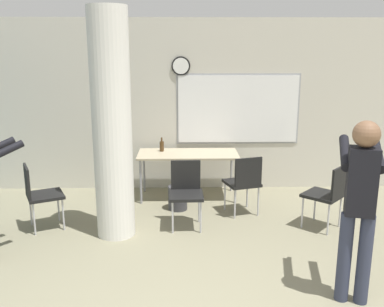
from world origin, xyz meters
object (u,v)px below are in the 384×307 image
object	(u,v)px
folding_table	(188,156)
person_playing_side	(360,198)
chair_mid_room	(328,192)
chair_near_pillar	(39,192)
bottle_on_table	(162,146)
chair_table_front	(186,189)
chair_table_right	(244,180)

from	to	relation	value
folding_table	person_playing_side	world-z (taller)	person_playing_side
folding_table	chair_mid_room	xyz separation A→B (m)	(1.80, -1.30, -0.16)
person_playing_side	chair_near_pillar	bearing A→B (deg)	153.53
folding_table	bottle_on_table	size ratio (longest dim) A/B	6.99
folding_table	chair_table_front	distance (m)	1.16
bottle_on_table	chair_near_pillar	size ratio (longest dim) A/B	0.26
folding_table	chair_near_pillar	size ratio (longest dim) A/B	1.80
chair_table_right	chair_mid_room	bearing A→B (deg)	-27.11
folding_table	chair_table_right	distance (m)	1.11
bottle_on_table	chair_near_pillar	distance (m)	2.06
chair_table_front	person_playing_side	bearing A→B (deg)	-49.14
folding_table	bottle_on_table	distance (m)	0.46
person_playing_side	chair_table_right	bearing A→B (deg)	108.52
chair_near_pillar	bottle_on_table	bearing A→B (deg)	41.27
folding_table	chair_near_pillar	bearing A→B (deg)	-148.12
bottle_on_table	chair_table_front	size ratio (longest dim) A/B	0.26
chair_mid_room	chair_table_front	bearing A→B (deg)	175.33
chair_near_pillar	person_playing_side	xyz separation A→B (m)	(3.45, -1.72, 0.50)
chair_mid_room	chair_table_front	size ratio (longest dim) A/B	1.00
bottle_on_table	chair_mid_room	xyz separation A→B (m)	(2.22, -1.43, -0.30)
chair_table_right	chair_table_front	bearing A→B (deg)	-155.61
chair_table_right	person_playing_side	xyz separation A→B (m)	(0.72, -2.16, 0.50)
bottle_on_table	chair_near_pillar	world-z (taller)	bottle_on_table
person_playing_side	folding_table	bearing A→B (deg)	117.18
bottle_on_table	chair_near_pillar	xyz separation A→B (m)	(-1.53, -1.35, -0.30)
chair_near_pillar	person_playing_side	world-z (taller)	person_playing_side
chair_near_pillar	chair_table_front	size ratio (longest dim) A/B	1.00
folding_table	bottle_on_table	xyz separation A→B (m)	(-0.42, 0.13, 0.14)
chair_table_right	chair_near_pillar	size ratio (longest dim) A/B	1.00
folding_table	person_playing_side	distance (m)	3.31
chair_near_pillar	chair_table_front	xyz separation A→B (m)	(1.91, 0.07, 0.00)
chair_table_right	person_playing_side	world-z (taller)	person_playing_side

